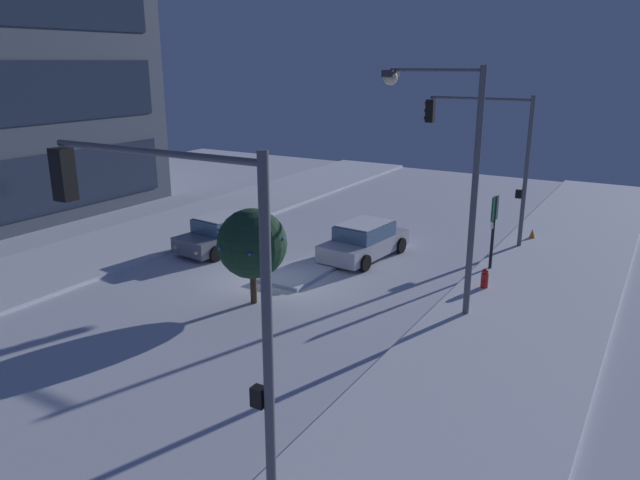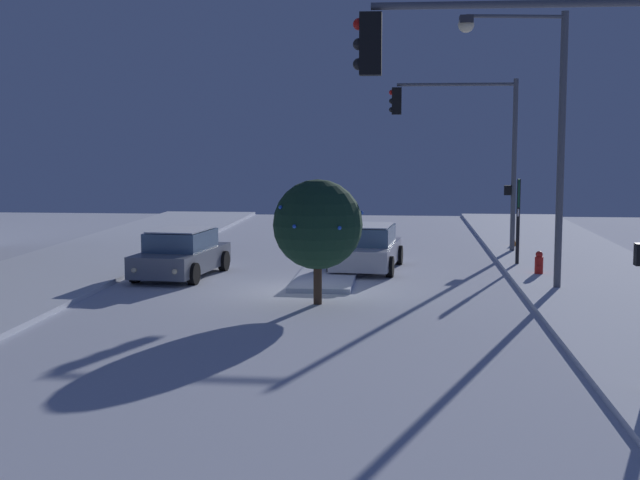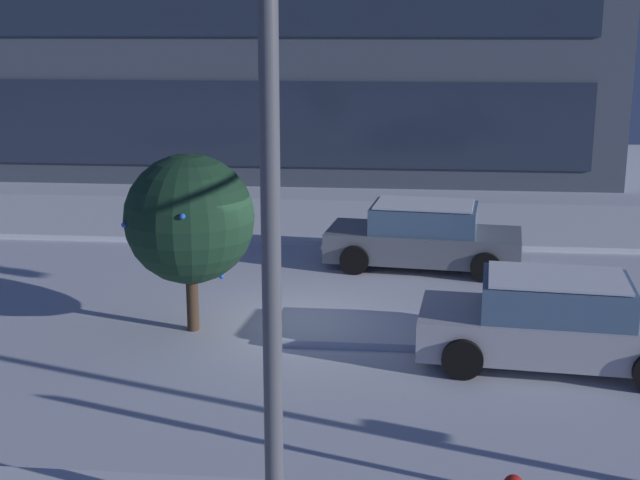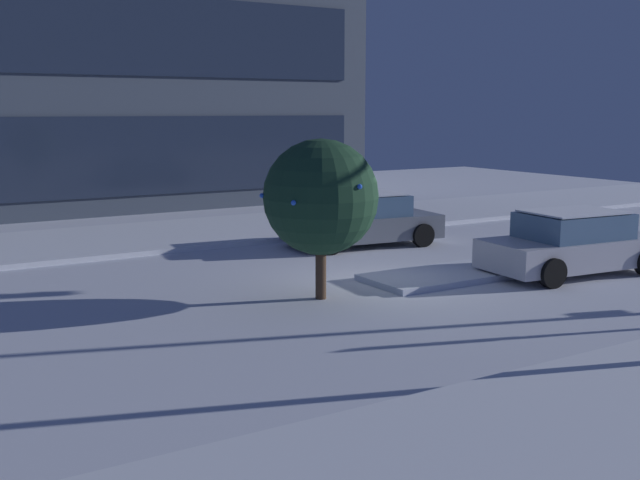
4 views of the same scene
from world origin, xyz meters
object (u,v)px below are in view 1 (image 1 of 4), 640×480
at_px(construction_cone, 532,235).
at_px(street_lamp_arched, 449,158).
at_px(traffic_light_corner_near_left, 178,262).
at_px(car_near, 364,241).
at_px(parking_info_sign, 494,224).
at_px(decorated_tree_median, 252,244).
at_px(traffic_light_corner_near_right, 487,143).
at_px(car_far, 225,233).
at_px(fire_hydrant, 485,280).

bearing_deg(construction_cone, street_lamp_arched, 175.45).
xyz_separation_m(traffic_light_corner_near_left, street_lamp_arched, (10.29, -1.29, 0.52)).
bearing_deg(car_near, street_lamp_arched, -124.53).
distance_m(street_lamp_arched, parking_info_sign, 5.77).
bearing_deg(car_near, decorated_tree_median, 176.23).
height_order(traffic_light_corner_near_left, traffic_light_corner_near_right, traffic_light_corner_near_left).
height_order(car_far, parking_info_sign, parking_info_sign).
relative_size(traffic_light_corner_near_right, fire_hydrant, 7.71).
bearing_deg(construction_cone, decorated_tree_median, 152.16).
distance_m(street_lamp_arched, fire_hydrant, 5.39).
height_order(car_near, parking_info_sign, parking_info_sign).
height_order(traffic_light_corner_near_left, construction_cone, traffic_light_corner_near_left).
bearing_deg(construction_cone, car_near, 137.69).
height_order(parking_info_sign, construction_cone, parking_info_sign).
bearing_deg(decorated_tree_median, car_far, 47.84).
relative_size(car_far, construction_cone, 8.38).
xyz_separation_m(traffic_light_corner_near_left, traffic_light_corner_near_right, (18.76, -0.10, -0.07)).
bearing_deg(parking_info_sign, car_near, 16.81).
relative_size(fire_hydrant, construction_cone, 1.53).
relative_size(car_far, street_lamp_arched, 0.60).
bearing_deg(parking_info_sign, street_lamp_arched, 93.13).
distance_m(car_near, decorated_tree_median, 6.52).
height_order(traffic_light_corner_near_left, fire_hydrant, traffic_light_corner_near_left).
bearing_deg(construction_cone, parking_info_sign, 174.45).
distance_m(fire_hydrant, parking_info_sign, 2.68).
distance_m(street_lamp_arched, decorated_tree_median, 6.86).
bearing_deg(construction_cone, traffic_light_corner_near_right, 127.17).
bearing_deg(car_far, street_lamp_arched, 86.11).
height_order(parking_info_sign, decorated_tree_median, decorated_tree_median).
bearing_deg(traffic_light_corner_near_right, decorated_tree_median, 67.29).
bearing_deg(decorated_tree_median, construction_cone, -27.84).
xyz_separation_m(traffic_light_corner_near_left, fire_hydrant, (12.94, -1.97, -4.12)).
bearing_deg(fire_hydrant, traffic_light_corner_near_right, 17.84).
bearing_deg(construction_cone, car_far, 125.71).
bearing_deg(decorated_tree_median, car_near, -9.18).
distance_m(traffic_light_corner_near_right, construction_cone, 4.87).
xyz_separation_m(car_far, traffic_light_corner_near_right, (6.56, -9.24, 3.75)).
relative_size(car_near, construction_cone, 8.34).
relative_size(street_lamp_arched, fire_hydrant, 9.17).
bearing_deg(car_far, traffic_light_corner_near_left, 43.31).
height_order(traffic_light_corner_near_right, fire_hydrant, traffic_light_corner_near_right).
relative_size(traffic_light_corner_near_left, traffic_light_corner_near_right, 1.01).
bearing_deg(car_far, parking_info_sign, 111.76).
height_order(traffic_light_corner_near_left, parking_info_sign, traffic_light_corner_near_left).
xyz_separation_m(car_far, parking_info_sign, (2.93, -10.72, 1.20)).
height_order(traffic_light_corner_near_left, street_lamp_arched, street_lamp_arched).
xyz_separation_m(car_near, traffic_light_corner_near_left, (-14.22, -3.41, 3.82)).
height_order(car_near, fire_hydrant, car_near).
height_order(decorated_tree_median, construction_cone, decorated_tree_median).
distance_m(fire_hydrant, decorated_tree_median, 8.30).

